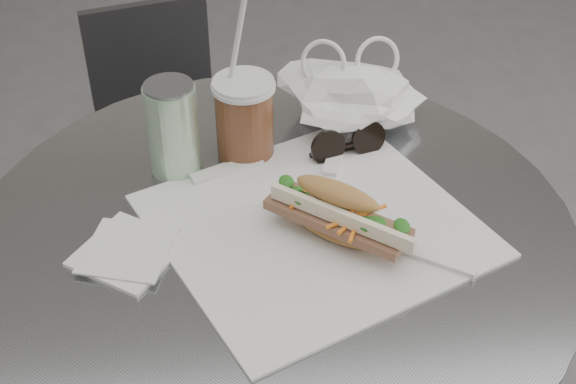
{
  "coord_description": "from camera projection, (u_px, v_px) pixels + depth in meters",
  "views": [
    {
      "loc": [
        -0.07,
        -0.55,
        1.4
      ],
      "look_at": [
        0.02,
        0.2,
        0.79
      ],
      "focal_mm": 50.0,
      "sensor_mm": 36.0,
      "label": 1
    }
  ],
  "objects": [
    {
      "name": "banh_mi",
      "position": [
        337.0,
        213.0,
        0.96
      ],
      "size": [
        0.22,
        0.21,
        0.08
      ],
      "rotation": [
        0.0,
        0.0,
        -0.69
      ],
      "color": "#B78445",
      "rests_on": "sandwich_paper"
    },
    {
      "name": "cafe_table",
      "position": [
        275.0,
        368.0,
        1.17
      ],
      "size": [
        0.76,
        0.76,
        0.74
      ],
      "color": "slate",
      "rests_on": "ground"
    },
    {
      "name": "napkin_stack",
      "position": [
        128.0,
        252.0,
        0.96
      ],
      "size": [
        0.15,
        0.15,
        0.01
      ],
      "color": "white",
      "rests_on": "cafe_table"
    },
    {
      "name": "drink_can",
      "position": [
        173.0,
        128.0,
        1.05
      ],
      "size": [
        0.07,
        0.07,
        0.13
      ],
      "color": "#5A9A60",
      "rests_on": "cafe_table"
    },
    {
      "name": "sunglasses",
      "position": [
        348.0,
        145.0,
        1.11
      ],
      "size": [
        0.11,
        0.05,
        0.05
      ],
      "rotation": [
        0.0,
        0.0,
        0.26
      ],
      "color": "black",
      "rests_on": "cafe_table"
    },
    {
      "name": "iced_coffee",
      "position": [
        244.0,
        117.0,
        1.08
      ],
      "size": [
        0.09,
        0.09,
        0.25
      ],
      "color": "brown",
      "rests_on": "cafe_table"
    },
    {
      "name": "plastic_bag",
      "position": [
        351.0,
        98.0,
        1.15
      ],
      "size": [
        0.21,
        0.17,
        0.09
      ],
      "primitive_type": null,
      "rotation": [
        0.0,
        0.0,
        -0.15
      ],
      "color": "white",
      "rests_on": "cafe_table"
    },
    {
      "name": "chair_far",
      "position": [
        172.0,
        173.0,
        1.82
      ],
      "size": [
        0.35,
        0.37,
        0.65
      ],
      "rotation": [
        0.0,
        0.0,
        3.38
      ],
      "color": "#313134",
      "rests_on": "ground"
    },
    {
      "name": "sandwich_paper",
      "position": [
        315.0,
        225.0,
        1.0
      ],
      "size": [
        0.47,
        0.46,
        0.0
      ],
      "primitive_type": "cube",
      "rotation": [
        0.0,
        0.0,
        0.41
      ],
      "color": "white",
      "rests_on": "cafe_table"
    }
  ]
}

